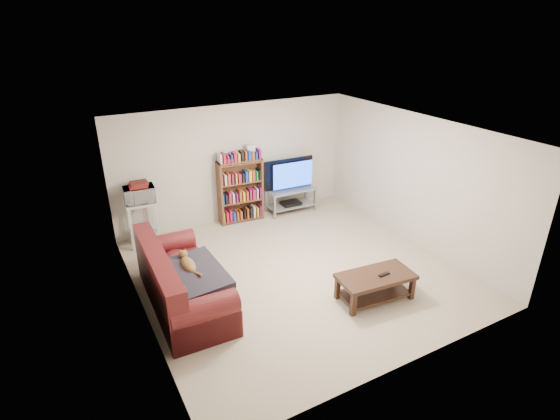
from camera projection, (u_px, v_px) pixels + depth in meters
floor at (296, 271)px, 7.37m from camera, size 5.00×5.00×0.00m
ceiling at (299, 131)px, 6.40m from camera, size 5.00×5.00×0.00m
wall_back at (235, 163)px, 8.89m from camera, size 5.00×0.00×5.00m
wall_front at (412, 285)px, 4.88m from camera, size 5.00×0.00×5.00m
wall_left at (136, 242)px, 5.79m from camera, size 0.00×5.00×5.00m
wall_right at (415, 180)px, 7.98m from camera, size 0.00×5.00×5.00m
sofa at (178, 286)px, 6.40m from camera, size 1.01×2.22×0.94m
blanket at (193, 275)px, 6.26m from camera, size 0.91×1.15×0.19m
cat at (188, 265)px, 6.40m from camera, size 0.26×0.61×0.18m
coffee_table at (375, 282)px, 6.55m from camera, size 1.20×0.68×0.42m
remote at (384, 274)px, 6.49m from camera, size 0.19×0.06×0.02m
tv_stand at (291, 196)px, 9.50m from camera, size 1.07×0.52×0.53m
television at (291, 175)px, 9.30m from camera, size 1.14×0.19×0.65m
dvd_player at (291, 203)px, 9.57m from camera, size 0.43×0.31×0.06m
bookshelf at (241, 190)px, 8.95m from camera, size 0.93×0.35×1.32m
shelf_clutter at (244, 154)px, 8.69m from camera, size 0.68×0.22×0.28m
microwave_stand at (143, 218)px, 8.02m from camera, size 0.57×0.43×0.87m
microwave at (139, 195)px, 7.83m from camera, size 0.56×0.40×0.30m
game_boxes at (138, 186)px, 7.76m from camera, size 0.33×0.30×0.05m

